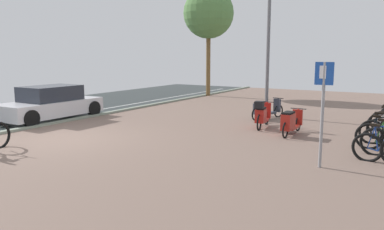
{
  "coord_description": "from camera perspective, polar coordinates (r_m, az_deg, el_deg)",
  "views": [
    {
      "loc": [
        9.14,
        -7.72,
        2.53
      ],
      "look_at": [
        3.87,
        1.08,
        0.91
      ],
      "focal_mm": 36.16,
      "sensor_mm": 36.0,
      "label": 1
    }
  ],
  "objects": [
    {
      "name": "bicycle_rack_02",
      "position": [
        11.44,
        26.26,
        -2.95
      ],
      "size": [
        1.38,
        0.48,
        1.01
      ],
      "color": "black",
      "rests_on": "ground"
    },
    {
      "name": "street_tree",
      "position": [
        23.91,
        2.46,
        14.73
      ],
      "size": [
        3.03,
        3.03,
        6.48
      ],
      "color": "brown",
      "rests_on": "ground"
    },
    {
      "name": "ground",
      "position": [
        11.21,
        -13.7,
        -4.47
      ],
      "size": [
        21.0,
        40.0,
        0.13
      ],
      "color": "#222828"
    },
    {
      "name": "parked_car_near",
      "position": [
        16.06,
        -20.15,
        1.56
      ],
      "size": [
        1.82,
        4.03,
        1.31
      ],
      "color": "silver",
      "rests_on": "ground"
    },
    {
      "name": "bicycle_rack_00",
      "position": [
        10.07,
        26.17,
        -4.48
      ],
      "size": [
        1.35,
        0.48,
        1.0
      ],
      "color": "black",
      "rests_on": "ground"
    },
    {
      "name": "scooter_near",
      "position": [
        15.47,
        10.72,
        0.84
      ],
      "size": [
        0.85,
        1.76,
        0.81
      ],
      "color": "black",
      "rests_on": "ground"
    },
    {
      "name": "parking_sign",
      "position": [
        8.98,
        18.73,
        1.7
      ],
      "size": [
        0.4,
        0.07,
        2.36
      ],
      "color": "gray",
      "rests_on": "ground"
    },
    {
      "name": "lamp_post",
      "position": [
        16.06,
        11.19,
        10.73
      ],
      "size": [
        0.2,
        0.52,
        5.51
      ],
      "color": "slate",
      "rests_on": "ground"
    },
    {
      "name": "scooter_mid",
      "position": [
        12.55,
        14.3,
        -1.04
      ],
      "size": [
        0.52,
        1.85,
        0.8
      ],
      "color": "black",
      "rests_on": "ground"
    },
    {
      "name": "scooter_far",
      "position": [
        13.54,
        10.29,
        0.01
      ],
      "size": [
        0.59,
        1.77,
        1.01
      ],
      "color": "black",
      "rests_on": "ground"
    }
  ]
}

